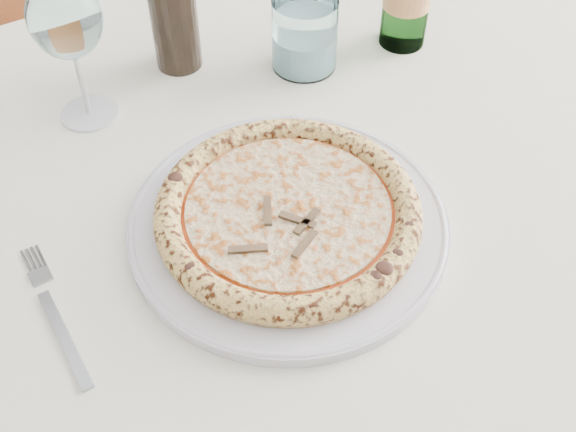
{
  "coord_description": "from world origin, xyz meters",
  "views": [
    {
      "loc": [
        -0.2,
        -0.47,
        1.35
      ],
      "look_at": [
        0.04,
        -0.02,
        0.78
      ],
      "focal_mm": 45.0,
      "sensor_mm": 36.0,
      "label": 1
    }
  ],
  "objects_px": {
    "dining_table": "(250,219)",
    "tumbler": "(304,38)",
    "pizza": "(288,212)",
    "plate": "(288,223)",
    "wine_glass": "(66,21)",
    "chair_far": "(100,3)"
  },
  "relations": [
    {
      "from": "pizza",
      "to": "wine_glass",
      "type": "height_order",
      "value": "wine_glass"
    },
    {
      "from": "chair_far",
      "to": "pizza",
      "type": "relative_size",
      "value": 3.27
    },
    {
      "from": "chair_far",
      "to": "tumbler",
      "type": "bearing_deg",
      "value": -79.9
    },
    {
      "from": "dining_table",
      "to": "tumbler",
      "type": "relative_size",
      "value": 16.27
    },
    {
      "from": "dining_table",
      "to": "chair_far",
      "type": "xyz_separation_m",
      "value": [
        0.04,
        0.8,
        -0.14
      ]
    },
    {
      "from": "wine_glass",
      "to": "chair_far",
      "type": "bearing_deg",
      "value": 74.29
    },
    {
      "from": "dining_table",
      "to": "plate",
      "type": "relative_size",
      "value": 4.59
    },
    {
      "from": "tumbler",
      "to": "pizza",
      "type": "bearing_deg",
      "value": -122.61
    },
    {
      "from": "plate",
      "to": "wine_glass",
      "type": "distance_m",
      "value": 0.34
    },
    {
      "from": "dining_table",
      "to": "chair_far",
      "type": "bearing_deg",
      "value": 86.88
    },
    {
      "from": "dining_table",
      "to": "tumbler",
      "type": "height_order",
      "value": "tumbler"
    },
    {
      "from": "chair_far",
      "to": "plate",
      "type": "bearing_deg",
      "value": -92.77
    },
    {
      "from": "plate",
      "to": "tumbler",
      "type": "distance_m",
      "value": 0.3
    },
    {
      "from": "tumbler",
      "to": "plate",
      "type": "bearing_deg",
      "value": -122.6
    },
    {
      "from": "wine_glass",
      "to": "tumbler",
      "type": "xyz_separation_m",
      "value": [
        0.29,
        -0.04,
        -0.09
      ]
    },
    {
      "from": "chair_far",
      "to": "plate",
      "type": "height_order",
      "value": "chair_far"
    },
    {
      "from": "chair_far",
      "to": "tumbler",
      "type": "height_order",
      "value": "chair_far"
    },
    {
      "from": "chair_far",
      "to": "tumbler",
      "type": "xyz_separation_m",
      "value": [
        0.12,
        -0.65,
        0.27
      ]
    },
    {
      "from": "plate",
      "to": "pizza",
      "type": "distance_m",
      "value": 0.02
    },
    {
      "from": "chair_far",
      "to": "plate",
      "type": "xyz_separation_m",
      "value": [
        -0.04,
        -0.9,
        0.23
      ]
    },
    {
      "from": "dining_table",
      "to": "wine_glass",
      "type": "distance_m",
      "value": 0.32
    },
    {
      "from": "dining_table",
      "to": "pizza",
      "type": "bearing_deg",
      "value": -90.0
    }
  ]
}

